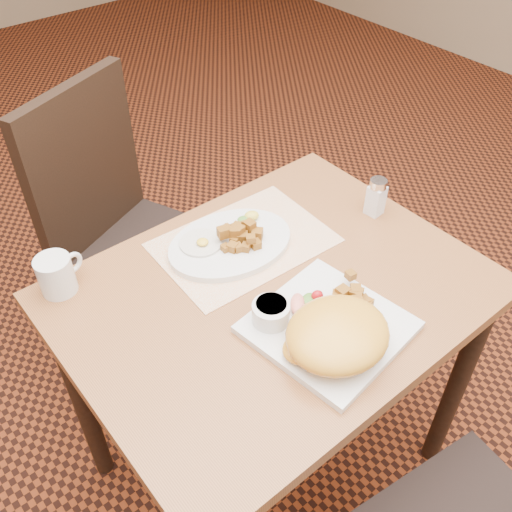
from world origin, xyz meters
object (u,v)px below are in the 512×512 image
at_px(plate_square, 328,327).
at_px(salt_shaker, 376,196).
at_px(plate_oval, 230,244).
at_px(coffee_mug, 57,274).
at_px(chair_far, 125,226).
at_px(table, 273,322).

relative_size(plate_square, salt_shaker, 2.80).
distance_m(plate_oval, coffee_mug, 0.39).
distance_m(chair_far, salt_shaker, 0.78).
height_order(table, chair_far, chair_far).
bearing_deg(salt_shaker, table, -173.09).
relative_size(table, coffee_mug, 8.27).
xyz_separation_m(plate_square, plate_oval, (0.00, 0.33, 0.00)).
bearing_deg(plate_square, salt_shaker, 29.20).
xyz_separation_m(table, coffee_mug, (-0.36, 0.30, 0.15)).
relative_size(salt_shaker, coffee_mug, 0.92).
xyz_separation_m(plate_square, coffee_mug, (-0.37, 0.45, 0.04)).
bearing_deg(plate_oval, salt_shaker, -19.19).
relative_size(plate_oval, salt_shaker, 3.05).
height_order(plate_square, plate_oval, plate_oval).
bearing_deg(plate_oval, coffee_mug, 161.35).
height_order(table, coffee_mug, coffee_mug).
bearing_deg(table, salt_shaker, 6.91).
relative_size(plate_square, coffee_mug, 2.57).
relative_size(plate_oval, coffee_mug, 2.80).
bearing_deg(coffee_mug, plate_square, -50.86).
bearing_deg(plate_oval, plate_square, -90.22).
height_order(table, salt_shaker, salt_shaker).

